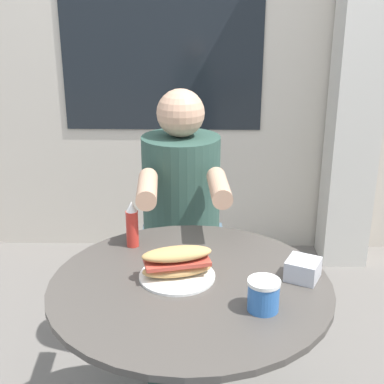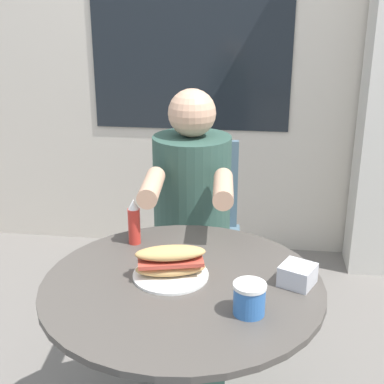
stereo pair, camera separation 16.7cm
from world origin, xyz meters
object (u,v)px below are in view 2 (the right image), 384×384
(cafe_table, at_px, (183,336))
(seated_diner, at_px, (192,252))
(sandwich_on_plate, at_px, (171,264))
(condiment_bottle, at_px, (134,222))
(diner_chair, at_px, (199,218))
(drink_cup, at_px, (249,299))

(cafe_table, height_order, seated_diner, seated_diner)
(cafe_table, bearing_deg, sandwich_on_plate, 141.81)
(condiment_bottle, bearing_deg, seated_diner, 66.90)
(diner_chair, bearing_deg, condiment_bottle, 74.50)
(seated_diner, xyz_separation_m, condiment_bottle, (-0.15, -0.34, 0.27))
(cafe_table, xyz_separation_m, drink_cup, (0.20, -0.14, 0.23))
(diner_chair, bearing_deg, seated_diner, 87.31)
(cafe_table, relative_size, seated_diner, 0.70)
(sandwich_on_plate, bearing_deg, drink_cup, -35.28)
(sandwich_on_plate, bearing_deg, seated_diner, 91.15)
(cafe_table, relative_size, diner_chair, 0.94)
(diner_chair, relative_size, condiment_bottle, 5.53)
(cafe_table, height_order, condiment_bottle, condiment_bottle)
(diner_chair, bearing_deg, cafe_table, 89.48)
(seated_diner, distance_m, drink_cup, 0.79)
(drink_cup, xyz_separation_m, condiment_bottle, (-0.39, 0.37, 0.03))
(diner_chair, xyz_separation_m, drink_cup, (0.25, -1.06, 0.23))
(diner_chair, xyz_separation_m, condiment_bottle, (-0.14, -0.69, 0.27))
(cafe_table, bearing_deg, seated_diner, 94.96)
(diner_chair, distance_m, condiment_bottle, 0.75)
(drink_cup, bearing_deg, sandwich_on_plate, 144.72)
(cafe_table, distance_m, diner_chair, 0.92)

